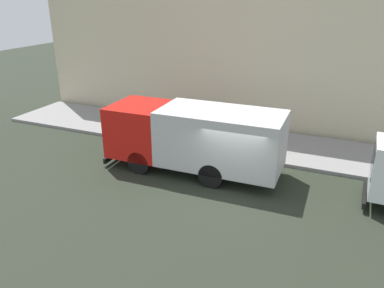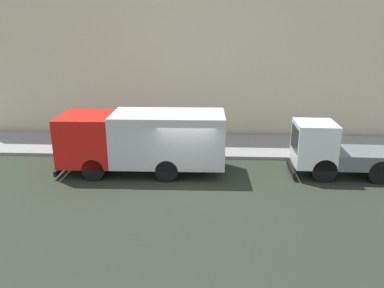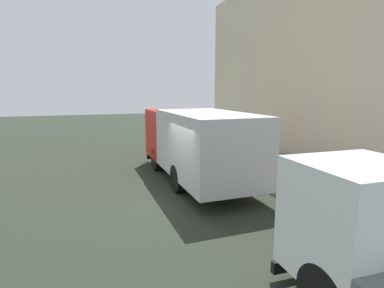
{
  "view_description": "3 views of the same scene",
  "coord_description": "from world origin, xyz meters",
  "px_view_note": "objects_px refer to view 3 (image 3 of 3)",
  "views": [
    {
      "loc": [
        -12.71,
        -3.7,
        7.32
      ],
      "look_at": [
        1.4,
        2.33,
        1.1
      ],
      "focal_mm": 35.23,
      "sensor_mm": 36.0,
      "label": 1
    },
    {
      "loc": [
        -15.5,
        -1.01,
        6.64
      ],
      "look_at": [
        0.69,
        -0.19,
        1.53
      ],
      "focal_mm": 35.26,
      "sensor_mm": 36.0,
      "label": 2
    },
    {
      "loc": [
        -2.98,
        -9.26,
        3.62
      ],
      "look_at": [
        0.92,
        2.06,
        1.52
      ],
      "focal_mm": 28.41,
      "sensor_mm": 36.0,
      "label": 3
    }
  ],
  "objects_px": {
    "traffic_cone_orange": "(213,147)",
    "street_sign_post": "(238,136)",
    "pedestrian_walking": "(272,155)",
    "pedestrian_standing": "(263,145)",
    "pedestrian_third": "(246,140)",
    "large_utility_truck": "(196,141)"
  },
  "relations": [
    {
      "from": "traffic_cone_orange",
      "to": "street_sign_post",
      "type": "bearing_deg",
      "value": -94.21
    },
    {
      "from": "pedestrian_walking",
      "to": "street_sign_post",
      "type": "xyz_separation_m",
      "value": [
        -0.6,
        1.83,
        0.52
      ]
    },
    {
      "from": "pedestrian_walking",
      "to": "pedestrian_standing",
      "type": "height_order",
      "value": "pedestrian_walking"
    },
    {
      "from": "pedestrian_standing",
      "to": "pedestrian_third",
      "type": "distance_m",
      "value": 1.66
    },
    {
      "from": "pedestrian_walking",
      "to": "pedestrian_standing",
      "type": "relative_size",
      "value": 1.03
    },
    {
      "from": "large_utility_truck",
      "to": "pedestrian_standing",
      "type": "height_order",
      "value": "large_utility_truck"
    },
    {
      "from": "large_utility_truck",
      "to": "pedestrian_walking",
      "type": "bearing_deg",
      "value": -18.51
    },
    {
      "from": "pedestrian_standing",
      "to": "traffic_cone_orange",
      "type": "relative_size",
      "value": 2.95
    },
    {
      "from": "pedestrian_walking",
      "to": "large_utility_truck",
      "type": "bearing_deg",
      "value": 67.48
    },
    {
      "from": "street_sign_post",
      "to": "pedestrian_standing",
      "type": "bearing_deg",
      "value": 13.49
    },
    {
      "from": "large_utility_truck",
      "to": "pedestrian_standing",
      "type": "distance_m",
      "value": 4.18
    },
    {
      "from": "traffic_cone_orange",
      "to": "street_sign_post",
      "type": "distance_m",
      "value": 3.63
    },
    {
      "from": "large_utility_truck",
      "to": "street_sign_post",
      "type": "bearing_deg",
      "value": 19.58
    },
    {
      "from": "large_utility_truck",
      "to": "pedestrian_third",
      "type": "bearing_deg",
      "value": 35.87
    },
    {
      "from": "pedestrian_third",
      "to": "street_sign_post",
      "type": "height_order",
      "value": "street_sign_post"
    },
    {
      "from": "pedestrian_third",
      "to": "traffic_cone_orange",
      "type": "height_order",
      "value": "pedestrian_third"
    },
    {
      "from": "large_utility_truck",
      "to": "traffic_cone_orange",
      "type": "bearing_deg",
      "value": 57.74
    },
    {
      "from": "large_utility_truck",
      "to": "pedestrian_walking",
      "type": "distance_m",
      "value": 3.18
    },
    {
      "from": "pedestrian_third",
      "to": "street_sign_post",
      "type": "relative_size",
      "value": 0.68
    },
    {
      "from": "large_utility_truck",
      "to": "traffic_cone_orange",
      "type": "distance_m",
      "value": 5.2
    },
    {
      "from": "pedestrian_standing",
      "to": "pedestrian_walking",
      "type": "bearing_deg",
      "value": -53.52
    },
    {
      "from": "traffic_cone_orange",
      "to": "large_utility_truck",
      "type": "bearing_deg",
      "value": -121.3
    }
  ]
}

